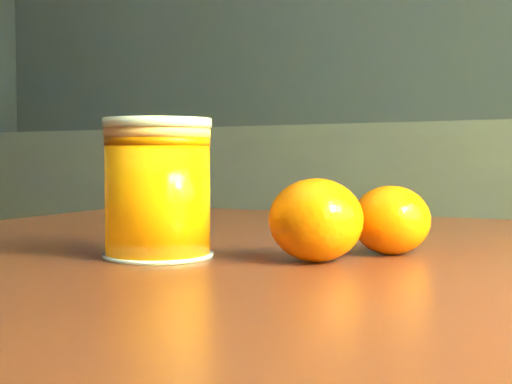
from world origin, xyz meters
The scene contains 4 objects.
kitchen_counter centered at (0.00, 1.45, 0.45)m, with size 3.15×0.60×0.90m, color #55555B.
juice_glass centered at (0.59, 0.01, 0.80)m, with size 0.08×0.08×0.10m.
orange_front centered at (0.73, 0.11, 0.78)m, with size 0.06×0.06×0.05m, color orange.
orange_back centered at (0.70, 0.05, 0.78)m, with size 0.07×0.07×0.06m, color orange.
Camera 1 is at (0.93, -0.39, 0.83)m, focal length 50.00 mm.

